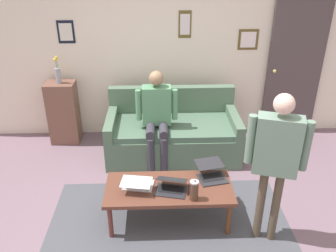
{
  "coord_description": "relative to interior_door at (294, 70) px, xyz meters",
  "views": [
    {
      "loc": [
        0.15,
        2.97,
        2.69
      ],
      "look_at": [
        0.01,
        -0.75,
        0.8
      ],
      "focal_mm": 38.07,
      "sensor_mm": 36.0,
      "label": 1
    }
  ],
  "objects": [
    {
      "name": "flower_vase",
      "position": [
        3.47,
        0.21,
        0.05
      ],
      "size": [
        0.08,
        0.08,
        0.4
      ],
      "color": "#9397A2",
      "rests_on": "side_shelf"
    },
    {
      "name": "back_wall",
      "position": [
        1.94,
        -0.09,
        0.33
      ],
      "size": [
        7.04,
        0.11,
        2.7
      ],
      "color": "silver",
      "rests_on": "ground_plane"
    },
    {
      "name": "ground_plane",
      "position": [
        1.94,
        2.11,
        -1.02
      ],
      "size": [
        7.68,
        7.68,
        0.0
      ],
      "primitive_type": "plane",
      "color": "slate"
    },
    {
      "name": "laptop_center",
      "position": [
        2.29,
        2.05,
        -0.55
      ],
      "size": [
        0.35,
        0.35,
        0.12
      ],
      "color": "silver",
      "rests_on": "coffee_table"
    },
    {
      "name": "side_shelf",
      "position": [
        3.47,
        0.21,
        -0.56
      ],
      "size": [
        0.42,
        0.32,
        0.94
      ],
      "color": "brown",
      "rests_on": "ground_plane"
    },
    {
      "name": "laptop_left",
      "position": [
        1.95,
        2.11,
        -0.55
      ],
      "size": [
        0.36,
        0.33,
        0.15
      ],
      "color": "#28282D",
      "rests_on": "coffee_table"
    },
    {
      "name": "person_seated",
      "position": [
        2.08,
        0.85,
        -0.3
      ],
      "size": [
        0.55,
        0.51,
        1.28
      ],
      "color": "#35333D",
      "rests_on": "ground_plane"
    },
    {
      "name": "person_standing",
      "position": [
        1.0,
        2.35,
        -0.01
      ],
      "size": [
        0.56,
        0.29,
        1.59
      ],
      "color": "brown",
      "rests_on": "ground_plane"
    },
    {
      "name": "french_press",
      "position": [
        1.73,
        2.26,
        -0.48
      ],
      "size": [
        0.11,
        0.09,
        0.24
      ],
      "color": "#4C3323",
      "rests_on": "coffee_table"
    },
    {
      "name": "laptop_right",
      "position": [
        1.5,
        1.89,
        -0.54
      ],
      "size": [
        0.36,
        0.41,
        0.13
      ],
      "color": "#28282D",
      "rests_on": "coffee_table"
    },
    {
      "name": "coffee_table",
      "position": [
        1.97,
        2.05,
        -0.63
      ],
      "size": [
        1.33,
        0.6,
        0.43
      ],
      "color": "brown",
      "rests_on": "ground_plane"
    },
    {
      "name": "interior_door",
      "position": [
        0.0,
        0.0,
        0.0
      ],
      "size": [
        0.82,
        0.09,
        2.05
      ],
      "color": "#4A3E3F",
      "rests_on": "ground_plane"
    },
    {
      "name": "area_rug",
      "position": [
        1.97,
        2.15,
        -1.02
      ],
      "size": [
        2.58,
        1.57,
        0.01
      ],
      "primitive_type": "cube",
      "color": "#464950",
      "rests_on": "ground_plane"
    },
    {
      "name": "couch",
      "position": [
        1.86,
        0.62,
        -0.72
      ],
      "size": [
        1.82,
        0.94,
        0.88
      ],
      "color": "#506A54",
      "rests_on": "ground_plane"
    }
  ]
}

